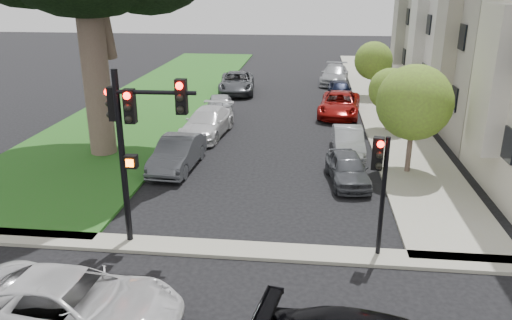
# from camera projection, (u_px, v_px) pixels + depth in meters

# --- Properties ---
(ground) EXTENTS (140.00, 140.00, 0.00)m
(ground) POSITION_uv_depth(u_px,v_px,m) (236.00, 289.00, 13.76)
(ground) COLOR black
(ground) RESTS_ON ground
(grass_strip) EXTENTS (8.00, 44.00, 0.12)m
(grass_strip) POSITION_uv_depth(u_px,v_px,m) (164.00, 95.00, 37.14)
(grass_strip) COLOR #2A541F
(grass_strip) RESTS_ON ground
(sidewalk_right) EXTENTS (3.50, 44.00, 0.12)m
(sidewalk_right) POSITION_uv_depth(u_px,v_px,m) (380.00, 100.00, 35.49)
(sidewalk_right) COLOR #A1A197
(sidewalk_right) RESTS_ON ground
(sidewalk_cross) EXTENTS (60.00, 1.00, 0.12)m
(sidewalk_cross) POSITION_uv_depth(u_px,v_px,m) (245.00, 250.00, 15.61)
(sidewalk_cross) COLOR #A1A197
(sidewalk_cross) RESTS_ON ground
(small_tree_a) EXTENTS (3.20, 3.20, 4.80)m
(small_tree_a) POSITION_uv_depth(u_px,v_px,m) (414.00, 103.00, 20.97)
(small_tree_a) COLOR brown
(small_tree_a) RESTS_ON ground
(small_tree_b) EXTENTS (2.39, 2.39, 3.58)m
(small_tree_b) POSITION_uv_depth(u_px,v_px,m) (390.00, 90.00, 27.43)
(small_tree_b) COLOR brown
(small_tree_b) RESTS_ON ground
(small_tree_c) EXTENTS (2.70, 2.70, 4.05)m
(small_tree_c) POSITION_uv_depth(u_px,v_px,m) (374.00, 61.00, 35.45)
(small_tree_c) COLOR brown
(small_tree_c) RESTS_ON ground
(traffic_signal_main) EXTENTS (2.74, 0.71, 5.62)m
(traffic_signal_main) POSITION_uv_depth(u_px,v_px,m) (134.00, 128.00, 14.90)
(traffic_signal_main) COLOR black
(traffic_signal_main) RESTS_ON ground
(traffic_signal_secondary) EXTENTS (0.52, 0.42, 3.86)m
(traffic_signal_secondary) POSITION_uv_depth(u_px,v_px,m) (380.00, 175.00, 14.49)
(traffic_signal_secondary) COLOR black
(traffic_signal_secondary) RESTS_ON ground
(car_cross_near) EXTENTS (5.53, 2.82, 1.49)m
(car_cross_near) POSITION_uv_depth(u_px,v_px,m) (71.00, 305.00, 11.85)
(car_cross_near) COLOR silver
(car_cross_near) RESTS_ON ground
(car_parked_0) EXTENTS (1.96, 3.93, 1.28)m
(car_parked_0) POSITION_uv_depth(u_px,v_px,m) (348.00, 168.00, 20.82)
(car_parked_0) COLOR #3F4247
(car_parked_0) RESTS_ON ground
(car_parked_1) EXTENTS (1.46, 3.97, 1.30)m
(car_parked_1) POSITION_uv_depth(u_px,v_px,m) (348.00, 141.00, 24.33)
(car_parked_1) COLOR #999BA0
(car_parked_1) RESTS_ON ground
(car_parked_2) EXTENTS (2.98, 5.47, 1.46)m
(car_parked_2) POSITION_uv_depth(u_px,v_px,m) (339.00, 104.00, 31.34)
(car_parked_2) COLOR maroon
(car_parked_2) RESTS_ON ground
(car_parked_3) EXTENTS (1.77, 3.91, 1.30)m
(car_parked_3) POSITION_uv_depth(u_px,v_px,m) (340.00, 90.00, 35.91)
(car_parked_3) COLOR black
(car_parked_3) RESTS_ON ground
(car_parked_4) EXTENTS (2.66, 5.40, 1.51)m
(car_parked_4) POSITION_uv_depth(u_px,v_px,m) (335.00, 74.00, 41.24)
(car_parked_4) COLOR #999BA0
(car_parked_4) RESTS_ON ground
(car_parked_5) EXTENTS (1.77, 4.51, 1.46)m
(car_parked_5) POSITION_uv_depth(u_px,v_px,m) (178.00, 153.00, 22.36)
(car_parked_5) COLOR #3F4247
(car_parked_5) RESTS_ON ground
(car_parked_6) EXTENTS (2.55, 5.26, 1.47)m
(car_parked_6) POSITION_uv_depth(u_px,v_px,m) (207.00, 123.00, 27.22)
(car_parked_6) COLOR silver
(car_parked_6) RESTS_ON ground
(car_parked_7) EXTENTS (2.33, 4.38, 1.42)m
(car_parked_7) POSITION_uv_depth(u_px,v_px,m) (220.00, 107.00, 30.79)
(car_parked_7) COLOR #999BA0
(car_parked_7) RESTS_ON ground
(car_parked_8) EXTENTS (3.10, 5.78, 1.54)m
(car_parked_8) POSITION_uv_depth(u_px,v_px,m) (237.00, 83.00, 37.84)
(car_parked_8) COLOR #3F4247
(car_parked_8) RESTS_ON ground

